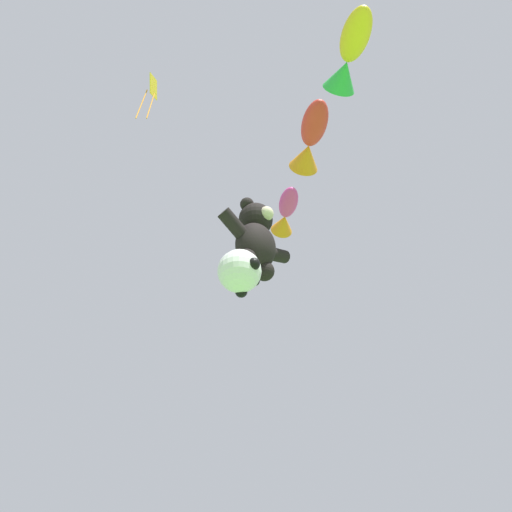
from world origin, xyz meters
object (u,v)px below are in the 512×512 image
at_px(fish_kite_magenta, 286,213).
at_px(teddy_bear_kite, 256,237).
at_px(soccer_ball_kite, 240,271).
at_px(fish_kite_goldfin, 349,56).
at_px(fish_kite_crimson, 310,141).
at_px(diamond_kite, 151,92).

bearing_deg(fish_kite_magenta, teddy_bear_kite, -169.33).
height_order(teddy_bear_kite, soccer_ball_kite, teddy_bear_kite).
bearing_deg(fish_kite_magenta, soccer_ball_kite, -169.82).
bearing_deg(teddy_bear_kite, fish_kite_goldfin, -101.95).
relative_size(teddy_bear_kite, fish_kite_crimson, 1.04).
bearing_deg(teddy_bear_kite, soccer_ball_kite, -171.23).
xyz_separation_m(soccer_ball_kite, diamond_kite, (-2.85, 1.03, 5.90)).
distance_m(soccer_ball_kite, fish_kite_goldfin, 5.76).
bearing_deg(teddy_bear_kite, fish_kite_crimson, -64.55).
distance_m(teddy_bear_kite, fish_kite_goldfin, 4.86).
bearing_deg(soccer_ball_kite, fish_kite_crimson, -48.16).
bearing_deg(teddy_bear_kite, fish_kite_magenta, 10.67).
bearing_deg(teddy_bear_kite, diamond_kite, 164.76).
xyz_separation_m(fish_kite_magenta, fish_kite_goldfin, (-2.52, -4.27, 0.11)).
bearing_deg(soccer_ball_kite, teddy_bear_kite, 8.77).
xyz_separation_m(soccer_ball_kite, fish_kite_magenta, (2.27, 0.41, 4.15)).
xyz_separation_m(fish_kite_crimson, fish_kite_goldfin, (-1.59, -2.37, -0.94)).
distance_m(soccer_ball_kite, diamond_kite, 6.64).
xyz_separation_m(fish_kite_magenta, fish_kite_crimson, (-0.94, -1.90, 1.05)).
bearing_deg(soccer_ball_kite, fish_kite_magenta, 10.18).
height_order(fish_kite_crimson, diamond_kite, diamond_kite).
distance_m(teddy_bear_kite, soccer_ball_kite, 1.66).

